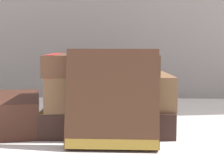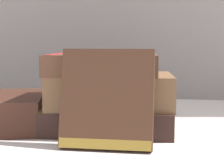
% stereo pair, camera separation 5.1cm
% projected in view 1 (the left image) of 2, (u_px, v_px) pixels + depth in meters
% --- Properties ---
extents(ground_plane, '(3.00, 3.00, 0.00)m').
position_uv_depth(ground_plane, '(98.00, 142.00, 0.49)').
color(ground_plane, white).
extents(book_flat_bottom, '(0.19, 0.13, 0.04)m').
position_uv_depth(book_flat_bottom, '(104.00, 119.00, 0.55)').
color(book_flat_bottom, '#331E19').
rests_on(book_flat_bottom, ground_plane).
extents(book_flat_middle, '(0.19, 0.14, 0.05)m').
position_uv_depth(book_flat_middle, '(106.00, 90.00, 0.55)').
color(book_flat_middle, brown).
rests_on(book_flat_middle, book_flat_bottom).
extents(book_flat_top, '(0.16, 0.12, 0.03)m').
position_uv_depth(book_flat_top, '(101.00, 65.00, 0.53)').
color(book_flat_top, brown).
rests_on(book_flat_top, book_flat_middle).
extents(book_leaning_front, '(0.11, 0.05, 0.12)m').
position_uv_depth(book_leaning_front, '(112.00, 103.00, 0.45)').
color(book_leaning_front, '#4C2D1E').
rests_on(book_leaning_front, ground_plane).
extents(pocket_watch, '(0.05, 0.05, 0.01)m').
position_uv_depth(pocket_watch, '(120.00, 52.00, 0.52)').
color(pocket_watch, silver).
rests_on(pocket_watch, book_flat_top).
extents(reading_glasses, '(0.11, 0.07, 0.00)m').
position_uv_depth(reading_glasses, '(100.00, 113.00, 0.68)').
color(reading_glasses, black).
rests_on(reading_glasses, ground_plane).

